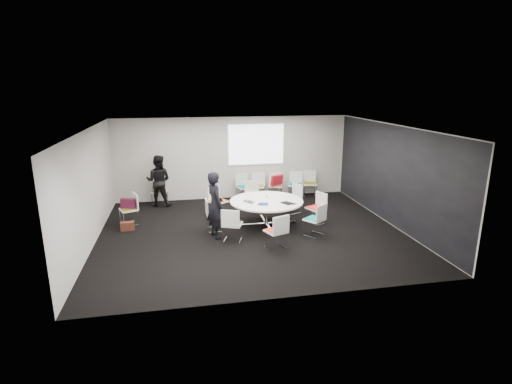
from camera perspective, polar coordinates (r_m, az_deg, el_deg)
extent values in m
cube|color=black|center=(10.82, -0.64, -5.82)|extent=(8.00, 7.00, 0.04)
cube|color=white|center=(10.16, -0.69, 9.31)|extent=(8.00, 7.00, 0.04)
cube|color=#BCB7B1|center=(13.81, -3.29, 4.88)|extent=(8.00, 0.04, 2.80)
cube|color=#BCB7B1|center=(7.11, 4.44, -5.07)|extent=(8.00, 0.04, 2.80)
cube|color=#BCB7B1|center=(10.48, -22.83, 0.41)|extent=(0.04, 7.00, 2.80)
cube|color=#BCB7B1|center=(11.78, 18.96, 2.30)|extent=(0.04, 7.00, 2.80)
cube|color=black|center=(11.77, 18.84, 2.30)|extent=(0.01, 6.94, 2.74)
cube|color=silver|center=(11.31, 1.47, -4.57)|extent=(0.90, 0.90, 0.08)
cylinder|color=silver|center=(11.20, 1.49, -3.00)|extent=(0.10, 0.10, 0.65)
cylinder|color=white|center=(11.10, 1.50, -1.31)|extent=(2.04, 2.04, 0.04)
cube|color=white|center=(13.80, 0.03, 6.80)|extent=(1.90, 0.03, 1.35)
cube|color=silver|center=(11.54, 8.48, -3.43)|extent=(0.55, 0.55, 0.42)
cube|color=white|center=(11.47, 8.52, -2.34)|extent=(0.58, 0.59, 0.04)
cube|color=red|center=(11.46, 8.53, -2.20)|extent=(0.50, 0.52, 0.03)
cube|color=white|center=(11.54, 9.34, -1.07)|extent=(0.21, 0.44, 0.42)
cube|color=silver|center=(12.42, 5.16, -1.98)|extent=(0.56, 0.56, 0.42)
cube|color=white|center=(12.35, 5.19, -0.96)|extent=(0.59, 0.60, 0.04)
cube|color=#077B78|center=(12.34, 5.19, -0.83)|extent=(0.51, 0.52, 0.03)
cube|color=white|center=(12.42, 5.95, 0.21)|extent=(0.22, 0.43, 0.42)
cube|color=silver|center=(12.68, -0.66, -1.56)|extent=(0.51, 0.51, 0.42)
cube|color=white|center=(12.61, -0.66, -0.56)|extent=(0.55, 0.54, 0.04)
cube|color=#616C16|center=(12.60, -0.66, -0.43)|extent=(0.48, 0.47, 0.03)
cube|color=white|center=(12.75, -0.60, 0.69)|extent=(0.45, 0.15, 0.42)
cube|color=silver|center=(12.12, -5.40, -2.42)|extent=(0.58, 0.58, 0.42)
cube|color=white|center=(12.05, -5.42, -1.38)|extent=(0.63, 0.62, 0.04)
cube|color=#D26317|center=(12.04, -5.43, -1.24)|extent=(0.54, 0.54, 0.03)
cube|color=white|center=(12.14, -6.08, -0.14)|extent=(0.40, 0.29, 0.42)
cube|color=silver|center=(10.94, -5.89, -4.39)|extent=(0.43, 0.43, 0.42)
cube|color=white|center=(10.86, -5.93, -3.25)|extent=(0.45, 0.47, 0.04)
cube|color=#0A756A|center=(10.85, -5.93, -3.10)|extent=(0.39, 0.41, 0.03)
cube|color=white|center=(10.77, -7.07, -2.16)|extent=(0.05, 0.46, 0.42)
cube|color=silver|center=(10.17, -3.38, -5.86)|extent=(0.54, 0.54, 0.42)
cube|color=white|center=(10.09, -3.40, -4.64)|extent=(0.59, 0.57, 0.04)
cube|color=#5B6915|center=(10.08, -3.41, -4.48)|extent=(0.51, 0.50, 0.03)
cube|color=white|center=(9.83, -3.70, -3.78)|extent=(0.44, 0.20, 0.42)
cube|color=silver|center=(9.71, 2.84, -6.90)|extent=(0.54, 0.54, 0.42)
cube|color=white|center=(9.63, 2.86, -5.63)|extent=(0.59, 0.58, 0.04)
cube|color=red|center=(9.62, 2.86, -5.46)|extent=(0.51, 0.50, 0.03)
cube|color=white|center=(9.39, 3.61, -4.70)|extent=(0.44, 0.20, 0.42)
cube|color=silver|center=(10.62, 8.28, -5.08)|extent=(0.59, 0.59, 0.42)
cube|color=white|center=(10.54, 8.33, -3.91)|extent=(0.63, 0.63, 0.04)
cube|color=#077A73|center=(10.53, 8.33, -3.75)|extent=(0.55, 0.54, 0.03)
cube|color=white|center=(10.36, 9.34, -2.95)|extent=(0.39, 0.31, 0.42)
cube|color=silver|center=(13.72, -1.67, -0.26)|extent=(0.54, 0.54, 0.42)
cube|color=white|center=(13.67, -1.68, 0.67)|extent=(0.58, 0.57, 0.04)
cube|color=#096181|center=(13.66, -1.68, 0.80)|extent=(0.50, 0.49, 0.03)
cube|color=white|center=(13.79, -2.11, 1.79)|extent=(0.45, 0.19, 0.42)
cube|color=silver|center=(13.83, 0.24, -0.13)|extent=(0.53, 0.53, 0.42)
cube|color=white|center=(13.77, 0.24, 0.80)|extent=(0.57, 0.56, 0.04)
cube|color=olive|center=(13.77, 0.24, 0.92)|extent=(0.49, 0.48, 0.03)
cube|color=white|center=(13.92, 0.33, 1.93)|extent=(0.45, 0.17, 0.42)
cube|color=silver|center=(13.94, 2.76, -0.02)|extent=(0.50, 0.50, 0.42)
cube|color=white|center=(13.88, 2.78, 0.89)|extent=(0.54, 0.52, 0.04)
cube|color=#D34713|center=(13.87, 2.78, 1.01)|extent=(0.47, 0.45, 0.03)
cube|color=white|center=(14.03, 2.76, 2.01)|extent=(0.46, 0.13, 0.42)
cube|color=silver|center=(14.10, 5.58, 0.10)|extent=(0.55, 0.55, 0.42)
cube|color=white|center=(14.05, 5.61, 1.01)|extent=(0.59, 0.58, 0.04)
cube|color=#077B7B|center=(14.04, 5.61, 1.12)|extent=(0.52, 0.50, 0.03)
cube|color=white|center=(14.19, 5.72, 2.11)|extent=(0.44, 0.21, 0.42)
cube|color=silver|center=(14.31, 7.68, 0.26)|extent=(0.50, 0.50, 0.42)
cube|color=white|center=(14.26, 7.71, 1.15)|extent=(0.54, 0.52, 0.04)
cube|color=#766415|center=(14.25, 7.72, 1.27)|extent=(0.47, 0.45, 0.03)
cube|color=white|center=(14.41, 7.65, 2.24)|extent=(0.46, 0.13, 0.42)
cube|color=silver|center=(11.88, -17.65, -3.45)|extent=(0.55, 0.55, 0.42)
cube|color=white|center=(11.81, -17.74, -2.39)|extent=(0.58, 0.59, 0.04)
cube|color=brown|center=(11.80, -17.75, -2.25)|extent=(0.50, 0.51, 0.03)
cube|color=white|center=(11.80, -16.85, -1.17)|extent=(0.20, 0.44, 0.42)
cube|color=silver|center=(13.57, -13.56, -0.86)|extent=(0.51, 0.51, 0.42)
cube|color=white|center=(13.51, -13.62, 0.08)|extent=(0.55, 0.54, 0.04)
cube|color=olive|center=(13.50, -13.63, 0.20)|extent=(0.48, 0.46, 0.03)
cube|color=white|center=(13.65, -13.44, 1.24)|extent=(0.46, 0.15, 0.42)
imported|color=black|center=(10.26, -5.85, -1.86)|extent=(0.58, 0.73, 1.73)
imported|color=black|center=(13.27, -13.76, 1.57)|extent=(0.94, 0.81, 1.68)
imported|color=#333338|center=(10.97, -0.85, -1.32)|extent=(0.38, 0.42, 0.03)
cube|color=silver|center=(10.99, -1.30, -0.66)|extent=(0.04, 0.30, 0.22)
cube|color=black|center=(10.84, 4.46, -1.58)|extent=(0.35, 0.37, 0.02)
cube|color=navy|center=(10.72, 1.03, -1.71)|extent=(0.31, 0.28, 0.03)
cube|color=white|center=(11.50, 3.46, -0.62)|extent=(0.36, 0.36, 0.00)
cube|color=white|center=(11.14, 5.07, -1.19)|extent=(0.32, 0.24, 0.00)
cylinder|color=white|center=(11.37, 1.55, -0.56)|extent=(0.08, 0.08, 0.09)
cube|color=black|center=(10.80, 5.53, -1.72)|extent=(0.16, 0.11, 0.01)
cube|color=#4C142D|center=(11.76, -17.81, -1.55)|extent=(0.42, 0.26, 0.28)
cube|color=#4B2418|center=(11.43, -17.90, -4.68)|extent=(0.37, 0.19, 0.24)
cube|color=#AC1521|center=(13.62, 3.00, 1.74)|extent=(0.47, 0.33, 0.36)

